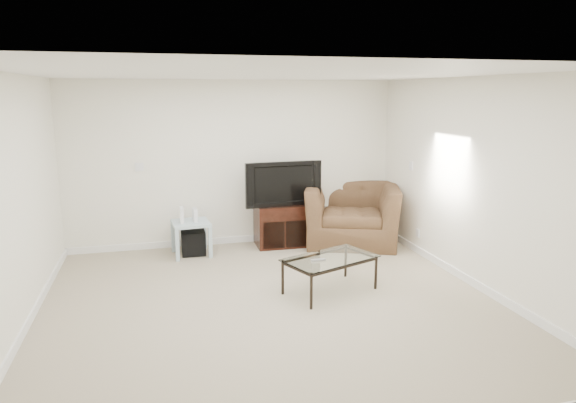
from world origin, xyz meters
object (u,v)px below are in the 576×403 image
object	(u,v)px
side_table	(191,238)
television	(281,183)
subwoofer	(193,242)
tv_stand	(281,225)
coffee_table	(330,275)
recliner	(352,204)

from	to	relation	value
side_table	television	bearing A→B (deg)	4.90
television	subwoofer	xyz separation A→B (m)	(-1.35, -0.09, -0.81)
television	side_table	distance (m)	1.56
tv_stand	subwoofer	bearing A→B (deg)	-173.80
television	coffee_table	size ratio (longest dim) A/B	1.02
television	coffee_table	world-z (taller)	television
side_table	subwoofer	size ratio (longest dim) A/B	1.52
subwoofer	recliner	xyz separation A→B (m)	(2.45, -0.02, 0.44)
subwoofer	television	bearing A→B (deg)	4.03
television	side_table	size ratio (longest dim) A/B	2.11
tv_stand	side_table	xyz separation A→B (m)	(-1.38, -0.15, -0.08)
recliner	coffee_table	xyz separation A→B (m)	(-1.00, -1.84, -0.40)
coffee_table	tv_stand	bearing A→B (deg)	92.82
side_table	tv_stand	bearing A→B (deg)	6.23
side_table	coffee_table	world-z (taller)	side_table
television	coffee_table	bearing A→B (deg)	-90.15
recliner	coffee_table	distance (m)	2.14
subwoofer	recliner	size ratio (longest dim) A/B	0.24
tv_stand	subwoofer	size ratio (longest dim) A/B	2.28
television	recliner	world-z (taller)	television
recliner	coffee_table	bearing A→B (deg)	-97.19
television	recliner	xyz separation A→B (m)	(1.10, -0.12, -0.37)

